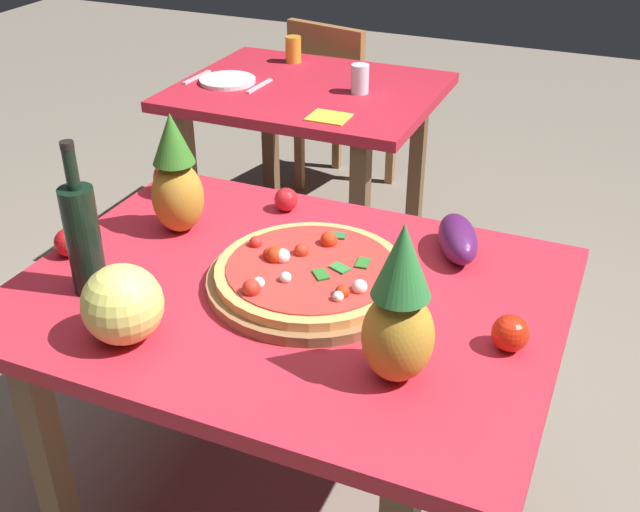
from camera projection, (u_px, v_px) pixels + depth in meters
The scene contains 20 objects.
display_table at pixel (289, 321), 1.80m from camera, with size 1.21×0.91×0.75m.
background_table at pixel (308, 114), 3.05m from camera, with size 0.99×0.81×0.75m.
dining_chair at pixel (338, 99), 3.67m from camera, with size 0.48×0.48×0.85m.
pizza_board at pixel (311, 280), 1.76m from camera, with size 0.48×0.48×0.03m, color olive.
pizza at pixel (310, 270), 1.74m from camera, with size 0.44×0.44×0.06m.
wine_bottle at pixel (83, 237), 1.68m from camera, with size 0.08×0.08×0.36m.
pineapple_left at pixel (176, 179), 1.92m from camera, with size 0.13×0.13×0.32m.
pineapple_right at pixel (399, 312), 1.41m from camera, with size 0.14×0.14×0.33m.
melon at pixel (122, 304), 1.55m from camera, with size 0.17×0.17×0.17m, color #E0DA67.
bell_pepper at pixel (171, 178), 2.15m from camera, with size 0.10×0.10×0.11m, color red.
eggplant at pixel (458, 239), 1.86m from camera, with size 0.20×0.09×0.09m, color #511B55.
tomato_near_board at pixel (69, 242), 1.86m from camera, with size 0.07×0.07×0.07m, color red.
tomato_at_corner at pixel (286, 199), 2.07m from camera, with size 0.06×0.06×0.06m, color red.
tomato_by_bottle at pixel (510, 333), 1.54m from camera, with size 0.08×0.08×0.08m, color red.
drinking_glass_juice at pixel (293, 49), 3.25m from camera, with size 0.07×0.07×0.11m, color orange.
drinking_glass_water at pixel (360, 79), 2.90m from camera, with size 0.07×0.07×0.11m, color silver.
dinner_plate at pixel (228, 81), 3.03m from camera, with size 0.22×0.22×0.02m, color white.
fork_utensil at pixel (197, 77), 3.08m from camera, with size 0.02×0.18×0.01m, color silver.
knife_utensil at pixel (259, 86), 2.99m from camera, with size 0.02×0.18×0.01m, color silver.
napkin_folded at pixel (329, 117), 2.69m from camera, with size 0.14×0.12×0.01m, color yellow.
Camera 1 is at (0.65, -1.32, 1.70)m, focal length 43.47 mm.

